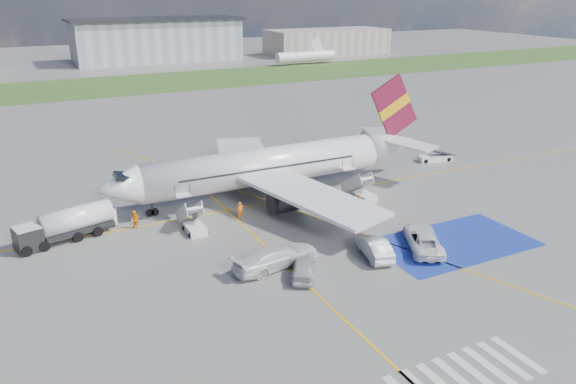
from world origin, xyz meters
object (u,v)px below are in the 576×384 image
(car_silver_a, at_px, (304,268))
(van_white_a, at_px, (423,236))
(gpu_cart, at_px, (102,219))
(van_white_b, at_px, (276,253))
(car_silver_b, at_px, (374,247))
(belt_loader, at_px, (435,158))
(fuel_tanker, at_px, (66,227))
(airliner, at_px, (277,164))

(car_silver_a, xyz_separation_m, van_white_a, (11.63, -0.02, 0.26))
(gpu_cart, height_order, car_silver_a, gpu_cart)
(van_white_a, relative_size, van_white_b, 0.94)
(van_white_b, bearing_deg, car_silver_b, -115.99)
(gpu_cart, relative_size, belt_loader, 0.53)
(belt_loader, height_order, car_silver_b, car_silver_b)
(fuel_tanker, xyz_separation_m, van_white_b, (14.38, -12.86, -0.07))
(belt_loader, bearing_deg, gpu_cart, -163.82)
(car_silver_a, height_order, car_silver_b, car_silver_b)
(gpu_cart, distance_m, belt_loader, 42.01)
(airliner, xyz_separation_m, fuel_tanker, (-21.63, -2.07, -2.20))
(gpu_cart, xyz_separation_m, belt_loader, (41.92, 2.60, -0.51))
(gpu_cart, height_order, van_white_b, van_white_b)
(car_silver_a, bearing_deg, fuel_tanker, -14.01)
(airliner, distance_m, van_white_a, 18.46)
(airliner, distance_m, car_silver_a, 18.66)
(fuel_tanker, bearing_deg, gpu_cart, 9.35)
(airliner, height_order, fuel_tanker, airliner)
(van_white_a, bearing_deg, gpu_cart, -7.08)
(gpu_cart, bearing_deg, van_white_b, -64.76)
(airliner, relative_size, gpu_cart, 14.49)
(belt_loader, distance_m, car_silver_a, 35.50)
(belt_loader, bearing_deg, airliner, -162.53)
(fuel_tanker, bearing_deg, airliner, -9.05)
(airliner, height_order, car_silver_a, airliner)
(van_white_a, bearing_deg, belt_loader, -104.74)
(fuel_tanker, relative_size, car_silver_b, 1.72)
(airliner, height_order, belt_loader, airliner)
(car_silver_a, height_order, van_white_b, van_white_b)
(airliner, bearing_deg, belt_loader, 4.83)
(van_white_b, bearing_deg, van_white_a, -112.75)
(car_silver_b, relative_size, van_white_b, 0.87)
(fuel_tanker, bearing_deg, belt_loader, -9.37)
(belt_loader, distance_m, car_silver_b, 29.69)
(gpu_cart, relative_size, van_white_b, 0.44)
(van_white_a, bearing_deg, car_silver_b, 22.62)
(car_silver_a, bearing_deg, gpu_cart, -23.33)
(car_silver_b, xyz_separation_m, van_white_b, (-8.04, 2.07, 0.30))
(airliner, xyz_separation_m, car_silver_a, (-6.10, -17.43, -2.64))
(airliner, relative_size, fuel_tanker, 4.28)
(fuel_tanker, relative_size, van_white_a, 1.58)
(van_white_a, xyz_separation_m, van_white_b, (-12.78, 2.53, 0.11))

